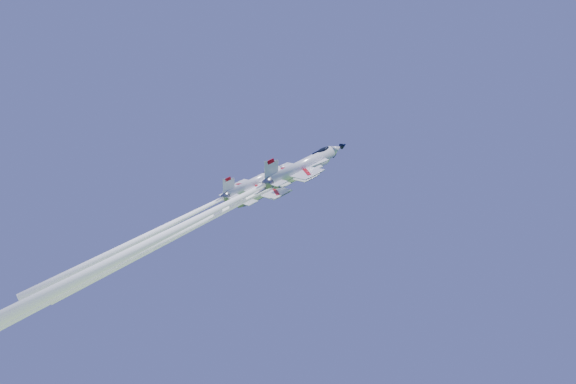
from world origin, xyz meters
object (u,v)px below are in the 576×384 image
at_px(jet_lead, 218,214).
at_px(jet_slot, 179,220).
at_px(jet_left, 161,243).
at_px(jet_right, 199,218).

xyz_separation_m(jet_lead, jet_slot, (-2.64, -7.55, -1.95)).
height_order(jet_lead, jet_left, jet_lead).
relative_size(jet_lead, jet_slot, 1.14).
xyz_separation_m(jet_lead, jet_left, (-9.94, -1.36, -4.36)).
bearing_deg(jet_right, jet_lead, 131.56).
bearing_deg(jet_right, jet_left, 176.86).
xyz_separation_m(jet_left, jet_right, (11.79, -7.71, 2.23)).
bearing_deg(jet_left, jet_slot, -10.28).
bearing_deg(jet_lead, jet_left, -142.19).
height_order(jet_right, jet_slot, jet_right).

